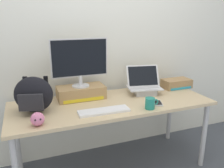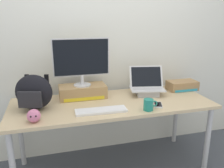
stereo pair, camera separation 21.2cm
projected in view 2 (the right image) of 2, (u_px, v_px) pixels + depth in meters
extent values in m
plane|color=#474C56|center=(112.00, 167.00, 2.44)|extent=(20.00, 20.00, 0.00)
cube|color=silver|center=(101.00, 37.00, 2.50)|extent=(7.00, 0.10, 2.60)
cube|color=tan|center=(112.00, 103.00, 2.24)|extent=(1.90, 0.72, 0.03)
cylinder|color=#B2B2B7|center=(207.00, 140.00, 2.28)|extent=(0.05, 0.05, 0.70)
cylinder|color=#B2B2B7|center=(21.00, 134.00, 2.39)|extent=(0.05, 0.05, 0.70)
cylinder|color=#B2B2B7|center=(176.00, 116.00, 2.84)|extent=(0.05, 0.05, 0.70)
cube|color=#A88456|center=(83.00, 91.00, 2.34)|extent=(0.46, 0.23, 0.13)
cube|color=yellow|center=(85.00, 99.00, 2.25)|extent=(0.39, 0.00, 0.03)
cylinder|color=silver|center=(82.00, 85.00, 2.33)|extent=(0.17, 0.17, 0.01)
cylinder|color=silver|center=(82.00, 79.00, 2.31)|extent=(0.04, 0.04, 0.10)
cube|color=silver|center=(81.00, 57.00, 2.25)|extent=(0.55, 0.02, 0.37)
cube|color=black|center=(81.00, 57.00, 2.24)|extent=(0.53, 0.01, 0.34)
cube|color=#ADADB2|center=(147.00, 92.00, 2.43)|extent=(0.26, 0.24, 0.06)
cube|color=silver|center=(147.00, 89.00, 2.42)|extent=(0.39, 0.30, 0.01)
cube|color=#B7B7BC|center=(147.00, 88.00, 2.44)|extent=(0.33, 0.19, 0.00)
cube|color=silver|center=(146.00, 77.00, 2.46)|extent=(0.36, 0.18, 0.22)
cube|color=black|center=(146.00, 77.00, 2.45)|extent=(0.33, 0.16, 0.19)
cube|color=white|center=(101.00, 111.00, 2.00)|extent=(0.45, 0.15, 0.02)
cube|color=silver|center=(101.00, 109.00, 2.00)|extent=(0.42, 0.13, 0.00)
ellipsoid|color=black|center=(34.00, 92.00, 2.03)|extent=(0.36, 0.27, 0.31)
cube|color=#232328|center=(30.00, 100.00, 1.93)|extent=(0.19, 0.08, 0.14)
cube|color=black|center=(28.00, 87.00, 2.12)|extent=(0.04, 0.03, 0.23)
cube|color=black|center=(47.00, 87.00, 2.12)|extent=(0.04, 0.03, 0.23)
cylinder|color=#1E7F70|center=(148.00, 105.00, 2.02)|extent=(0.09, 0.09, 0.10)
torus|color=#1E7F70|center=(154.00, 104.00, 2.04)|extent=(0.06, 0.01, 0.06)
cube|color=silver|center=(158.00, 105.00, 2.15)|extent=(0.12, 0.16, 0.01)
cube|color=black|center=(158.00, 104.00, 2.15)|extent=(0.10, 0.13, 0.00)
sphere|color=#CC7099|center=(34.00, 116.00, 1.80)|extent=(0.10, 0.10, 0.10)
sphere|color=black|center=(31.00, 117.00, 1.75)|extent=(0.01, 0.01, 0.01)
sphere|color=black|center=(36.00, 116.00, 1.76)|extent=(0.01, 0.01, 0.01)
cube|color=#9E7A51|center=(182.00, 85.00, 2.59)|extent=(0.32, 0.18, 0.10)
cube|color=#2899BC|center=(186.00, 91.00, 2.52)|extent=(0.27, 0.00, 0.02)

